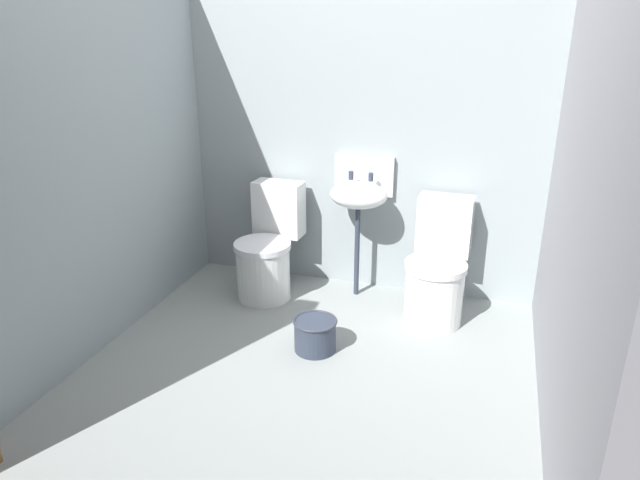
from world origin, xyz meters
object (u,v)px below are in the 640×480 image
bucket (315,334)px  toilet_left (268,251)px  toilet_right (437,272)px  sink (359,194)px

bucket → toilet_left: bearing=130.9°
toilet_left → toilet_right: 1.20m
sink → bucket: size_ratio=3.69×
toilet_right → sink: (-0.58, 0.19, 0.43)m
toilet_left → toilet_right: bearing=-177.5°
toilet_left → sink: bearing=-160.6°
toilet_left → bucket: (0.56, -0.65, -0.22)m
toilet_left → bucket: bearing=133.3°
toilet_right → sink: size_ratio=0.79×
toilet_left → bucket: size_ratio=2.91×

